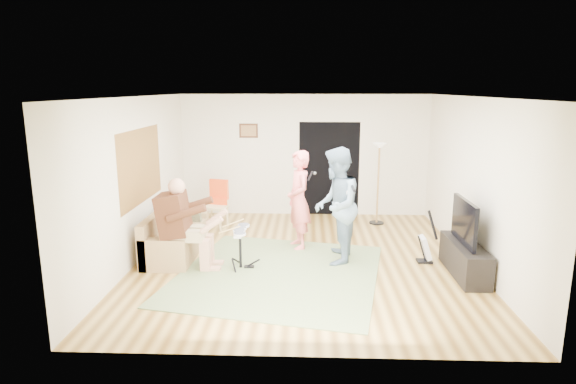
{
  "coord_description": "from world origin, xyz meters",
  "views": [
    {
      "loc": [
        0.04,
        -7.69,
        2.85
      ],
      "look_at": [
        -0.27,
        0.3,
        1.1
      ],
      "focal_mm": 30.0,
      "sensor_mm": 36.0,
      "label": 1
    }
  ],
  "objects_px": {
    "drum_kit": "(240,251)",
    "sofa": "(172,240)",
    "tv_cabinet": "(465,259)",
    "television": "(464,222)",
    "singer": "(299,200)",
    "guitarist": "(336,206)",
    "dining_chair": "(216,211)",
    "torchiere_lamp": "(379,169)",
    "guitar_spare": "(426,247)"
  },
  "relations": [
    {
      "from": "drum_kit",
      "to": "torchiere_lamp",
      "type": "bearing_deg",
      "value": 46.6
    },
    {
      "from": "singer",
      "to": "drum_kit",
      "type": "bearing_deg",
      "value": -58.72
    },
    {
      "from": "singer",
      "to": "guitarist",
      "type": "bearing_deg",
      "value": 23.43
    },
    {
      "from": "drum_kit",
      "to": "torchiere_lamp",
      "type": "xyz_separation_m",
      "value": [
        2.55,
        2.7,
        0.88
      ]
    },
    {
      "from": "drum_kit",
      "to": "guitarist",
      "type": "xyz_separation_m",
      "value": [
        1.53,
        0.36,
        0.66
      ]
    },
    {
      "from": "dining_chair",
      "to": "television",
      "type": "height_order",
      "value": "television"
    },
    {
      "from": "dining_chair",
      "to": "guitar_spare",
      "type": "bearing_deg",
      "value": -11.81
    },
    {
      "from": "sofa",
      "to": "drum_kit",
      "type": "xyz_separation_m",
      "value": [
        1.28,
        -0.65,
        0.05
      ]
    },
    {
      "from": "sofa",
      "to": "drum_kit",
      "type": "height_order",
      "value": "sofa"
    },
    {
      "from": "guitarist",
      "to": "television",
      "type": "bearing_deg",
      "value": 83.47
    },
    {
      "from": "drum_kit",
      "to": "guitar_spare",
      "type": "distance_m",
      "value": 3.05
    },
    {
      "from": "television",
      "to": "singer",
      "type": "bearing_deg",
      "value": 154.87
    },
    {
      "from": "television",
      "to": "tv_cabinet",
      "type": "bearing_deg",
      "value": -0.0
    },
    {
      "from": "tv_cabinet",
      "to": "television",
      "type": "distance_m",
      "value": 0.6
    },
    {
      "from": "guitar_spare",
      "to": "tv_cabinet",
      "type": "xyz_separation_m",
      "value": [
        0.47,
        -0.52,
        -0.0
      ]
    },
    {
      "from": "sofa",
      "to": "torchiere_lamp",
      "type": "xyz_separation_m",
      "value": [
        3.83,
        2.05,
        0.93
      ]
    },
    {
      "from": "singer",
      "to": "guitar_spare",
      "type": "height_order",
      "value": "singer"
    },
    {
      "from": "singer",
      "to": "television",
      "type": "relative_size",
      "value": 1.72
    },
    {
      "from": "guitar_spare",
      "to": "drum_kit",
      "type": "bearing_deg",
      "value": -172.68
    },
    {
      "from": "sofa",
      "to": "television",
      "type": "height_order",
      "value": "television"
    },
    {
      "from": "guitarist",
      "to": "dining_chair",
      "type": "distance_m",
      "value": 3.08
    },
    {
      "from": "drum_kit",
      "to": "tv_cabinet",
      "type": "height_order",
      "value": "drum_kit"
    },
    {
      "from": "guitarist",
      "to": "tv_cabinet",
      "type": "bearing_deg",
      "value": 83.82
    },
    {
      "from": "guitarist",
      "to": "torchiere_lamp",
      "type": "xyz_separation_m",
      "value": [
        1.02,
        2.33,
        0.22
      ]
    },
    {
      "from": "television",
      "to": "drum_kit",
      "type": "bearing_deg",
      "value": 177.87
    },
    {
      "from": "guitarist",
      "to": "dining_chair",
      "type": "relative_size",
      "value": 1.94
    },
    {
      "from": "guitar_spare",
      "to": "television",
      "type": "relative_size",
      "value": 0.87
    },
    {
      "from": "drum_kit",
      "to": "torchiere_lamp",
      "type": "height_order",
      "value": "torchiere_lamp"
    },
    {
      "from": "drum_kit",
      "to": "guitarist",
      "type": "distance_m",
      "value": 1.71
    },
    {
      "from": "sofa",
      "to": "television",
      "type": "bearing_deg",
      "value": -9.34
    },
    {
      "from": "drum_kit",
      "to": "guitarist",
      "type": "height_order",
      "value": "guitarist"
    },
    {
      "from": "drum_kit",
      "to": "sofa",
      "type": "bearing_deg",
      "value": 153.12
    },
    {
      "from": "tv_cabinet",
      "to": "dining_chair",
      "type": "bearing_deg",
      "value": 150.92
    },
    {
      "from": "sofa",
      "to": "tv_cabinet",
      "type": "xyz_separation_m",
      "value": [
        4.78,
        -0.78,
        0.0
      ]
    },
    {
      "from": "sofa",
      "to": "singer",
      "type": "bearing_deg",
      "value": 10.66
    },
    {
      "from": "guitar_spare",
      "to": "dining_chair",
      "type": "height_order",
      "value": "dining_chair"
    },
    {
      "from": "guitar_spare",
      "to": "tv_cabinet",
      "type": "relative_size",
      "value": 0.64
    },
    {
      "from": "guitarist",
      "to": "television",
      "type": "xyz_separation_m",
      "value": [
        1.92,
        -0.49,
        -0.11
      ]
    },
    {
      "from": "dining_chair",
      "to": "tv_cabinet",
      "type": "height_order",
      "value": "dining_chair"
    },
    {
      "from": "sofa",
      "to": "drum_kit",
      "type": "distance_m",
      "value": 1.44
    },
    {
      "from": "drum_kit",
      "to": "singer",
      "type": "bearing_deg",
      "value": 49.41
    },
    {
      "from": "torchiere_lamp",
      "to": "tv_cabinet",
      "type": "relative_size",
      "value": 1.23
    },
    {
      "from": "torchiere_lamp",
      "to": "television",
      "type": "bearing_deg",
      "value": -72.33
    },
    {
      "from": "sofa",
      "to": "dining_chair",
      "type": "bearing_deg",
      "value": 73.81
    },
    {
      "from": "singer",
      "to": "guitar_spare",
      "type": "distance_m",
      "value": 2.31
    },
    {
      "from": "singer",
      "to": "tv_cabinet",
      "type": "height_order",
      "value": "singer"
    },
    {
      "from": "singer",
      "to": "guitarist",
      "type": "height_order",
      "value": "guitarist"
    },
    {
      "from": "sofa",
      "to": "singer",
      "type": "relative_size",
      "value": 1.05
    },
    {
      "from": "torchiere_lamp",
      "to": "television",
      "type": "relative_size",
      "value": 1.67
    },
    {
      "from": "singer",
      "to": "tv_cabinet",
      "type": "relative_size",
      "value": 1.26
    }
  ]
}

